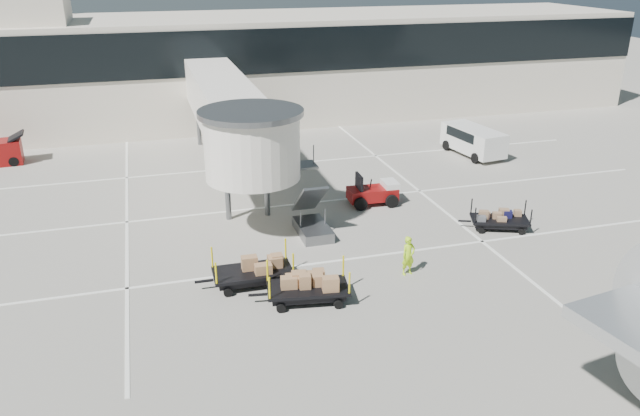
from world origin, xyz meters
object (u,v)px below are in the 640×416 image
Objects in this scene: suitcase_cart at (499,220)px; ground_worker at (408,256)px; baggage_tug at (374,193)px; box_cart_near at (307,288)px; minivan at (472,138)px; box_cart_far at (253,273)px.

suitcase_cart is 6.89m from ground_worker.
baggage_tug reaches higher than box_cart_near.
baggage_tug is 6.73m from suitcase_cart.
suitcase_cart is (4.70, -4.81, -0.15)m from baggage_tug.
box_cart_near is at bearing -142.98° from minivan.
ground_worker is 0.34× the size of minivan.
suitcase_cart is 12.75m from box_cart_far.
baggage_tug is 1.59× the size of ground_worker.
ground_worker reaches higher than suitcase_cart.
box_cart_far reaches higher than suitcase_cart.
box_cart_near is at bearing -121.60° from baggage_tug.
box_cart_far is at bearing -149.40° from suitcase_cart.
box_cart_far is at bearing -135.43° from baggage_tug.
suitcase_cart is 11.57m from box_cart_near.
minivan reaches higher than ground_worker.
box_cart_near is 2.30× the size of ground_worker.
ground_worker is (4.66, 1.04, 0.24)m from box_cart_near.
minivan is at bearing 39.14° from box_cart_far.
suitcase_cart is at bearing -120.69° from minivan.
ground_worker is (-1.45, -7.89, 0.22)m from baggage_tug.
suitcase_cart is 0.86× the size of box_cart_far.
box_cart_far is 6.47m from ground_worker.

